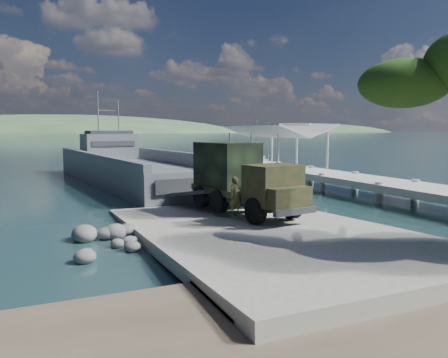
% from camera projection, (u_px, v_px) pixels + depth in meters
% --- Properties ---
extents(ground, '(1400.00, 1400.00, 0.00)m').
position_uv_depth(ground, '(250.00, 234.00, 19.99)').
color(ground, '#1B3A41').
rests_on(ground, ground).
extents(boat_ramp, '(10.00, 18.00, 0.50)m').
position_uv_depth(boat_ramp, '(260.00, 233.00, 19.05)').
color(boat_ramp, gray).
rests_on(boat_ramp, ground).
extents(shoreline_rocks, '(3.20, 5.60, 0.90)m').
position_uv_depth(shoreline_rocks, '(110.00, 245.00, 17.95)').
color(shoreline_rocks, '#4D4D4B').
rests_on(shoreline_rocks, ground).
extents(distant_headlands, '(1000.00, 240.00, 48.00)m').
position_uv_depth(distant_headlands, '(82.00, 133.00, 549.10)').
color(distant_headlands, '#325032').
rests_on(distant_headlands, ground).
extents(pier, '(6.40, 44.00, 6.10)m').
position_uv_depth(pier, '(281.00, 162.00, 42.08)').
color(pier, '#B3B5AA').
rests_on(pier, ground).
extents(landing_craft, '(10.93, 32.53, 9.50)m').
position_uv_depth(landing_craft, '(137.00, 173.00, 39.66)').
color(landing_craft, '#4F555D').
rests_on(landing_craft, ground).
extents(military_truck, '(3.45, 7.92, 3.55)m').
position_uv_depth(military_truck, '(241.00, 178.00, 22.39)').
color(military_truck, black).
rests_on(military_truck, boat_ramp).
extents(soldier, '(0.70, 0.51, 1.78)m').
position_uv_depth(soldier, '(236.00, 205.00, 19.44)').
color(soldier, black).
rests_on(soldier, boat_ramp).
extents(sailboat_near, '(2.88, 4.87, 5.71)m').
position_uv_depth(sailboat_near, '(269.00, 168.00, 50.71)').
color(sailboat_near, silver).
rests_on(sailboat_near, ground).
extents(sailboat_far, '(2.14, 5.25, 6.21)m').
position_uv_depth(sailboat_far, '(257.00, 161.00, 61.81)').
color(sailboat_far, silver).
rests_on(sailboat_far, ground).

